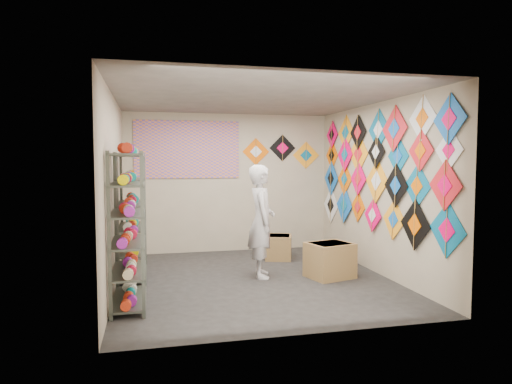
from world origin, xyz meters
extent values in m
plane|color=black|center=(0.00, 0.00, 0.00)|extent=(4.50, 4.50, 0.00)
plane|color=tan|center=(0.00, 2.25, 1.35)|extent=(4.00, 0.00, 4.00)
plane|color=tan|center=(0.00, -2.25, 1.35)|extent=(4.00, 0.00, 4.00)
plane|color=tan|center=(-2.00, 0.00, 1.35)|extent=(0.00, 4.50, 4.50)
plane|color=tan|center=(2.00, 0.00, 1.35)|extent=(0.00, 4.50, 4.50)
plane|color=gray|center=(0.00, 0.00, 2.70)|extent=(4.50, 4.50, 0.00)
cube|color=#4C5147|center=(-1.78, -0.85, 0.95)|extent=(0.40, 1.10, 1.90)
cube|color=#4C5147|center=(-1.78, 0.45, 0.95)|extent=(0.40, 1.10, 1.90)
cylinder|color=red|center=(-1.78, -1.33, 1.04)|extent=(0.12, 0.10, 0.12)
cylinder|color=red|center=(-1.78, -1.14, 1.04)|extent=(0.12, 0.10, 0.12)
cylinder|color=#FAE600|center=(-1.78, -0.95, 1.04)|extent=(0.12, 0.10, 0.12)
cylinder|color=white|center=(-1.78, -0.75, 1.04)|extent=(0.12, 0.10, 0.12)
cylinder|color=red|center=(-1.78, -0.56, 1.04)|extent=(0.12, 0.10, 0.12)
cylinder|color=purple|center=(-1.78, -0.37, 1.04)|extent=(0.12, 0.10, 0.12)
cylinder|color=beige|center=(-1.78, -0.03, 1.04)|extent=(0.12, 0.10, 0.12)
cylinder|color=#0E9996|center=(-1.78, 0.16, 1.04)|extent=(0.12, 0.10, 0.12)
cylinder|color=red|center=(-1.78, 0.35, 1.04)|extent=(0.12, 0.10, 0.12)
cylinder|color=red|center=(-1.78, 0.55, 1.04)|extent=(0.12, 0.10, 0.12)
cylinder|color=#FAE600|center=(-1.78, 0.74, 1.04)|extent=(0.12, 0.10, 0.12)
cylinder|color=white|center=(-1.78, 0.93, 1.04)|extent=(0.12, 0.10, 0.12)
cube|color=#08638C|center=(1.99, -1.80, 0.95)|extent=(0.02, 0.70, 0.70)
cube|color=black|center=(1.97, -1.14, 0.93)|extent=(0.01, 0.71, 0.71)
cube|color=orange|center=(1.99, -0.56, 0.92)|extent=(0.04, 0.62, 0.62)
cube|color=#FF005A|center=(1.97, 0.06, 0.91)|extent=(0.03, 0.55, 0.55)
cube|color=#F66300|center=(1.99, 0.63, 0.99)|extent=(0.02, 0.53, 0.53)
cube|color=blue|center=(1.97, 1.17, 0.97)|extent=(0.04, 0.67, 0.67)
cube|color=white|center=(1.99, 1.83, 0.90)|extent=(0.02, 0.72, 0.72)
cube|color=red|center=(1.97, -1.76, 1.49)|extent=(0.01, 0.63, 0.63)
cube|color=#08638C|center=(1.99, -1.15, 1.45)|extent=(0.03, 0.62, 0.62)
cube|color=black|center=(1.97, -0.63, 1.43)|extent=(0.01, 0.65, 0.65)
cube|color=orange|center=(1.99, -0.02, 1.47)|extent=(0.04, 0.72, 0.72)
cube|color=#FF005A|center=(1.97, 0.60, 1.48)|extent=(0.03, 0.58, 0.58)
cube|color=#F66300|center=(1.99, 1.20, 1.45)|extent=(0.03, 0.61, 0.61)
cube|color=blue|center=(1.97, 1.80, 1.44)|extent=(0.01, 0.68, 0.68)
cube|color=white|center=(1.99, -1.79, 1.92)|extent=(0.03, 0.53, 0.53)
cube|color=red|center=(1.97, -1.23, 1.92)|extent=(0.02, 0.56, 0.56)
cube|color=#08638C|center=(1.99, -0.64, 1.85)|extent=(0.02, 0.56, 0.56)
cube|color=black|center=(1.97, -0.02, 1.93)|extent=(0.02, 0.54, 0.54)
cube|color=orange|center=(1.99, 0.64, 1.91)|extent=(0.02, 0.71, 0.71)
cube|color=#FF005A|center=(1.97, 1.16, 1.90)|extent=(0.03, 0.63, 0.63)
cube|color=#F66300|center=(1.99, 1.81, 1.89)|extent=(0.01, 0.58, 0.58)
cube|color=blue|center=(1.97, -1.81, 2.29)|extent=(0.03, 0.63, 0.63)
cube|color=white|center=(1.99, -1.23, 2.35)|extent=(0.04, 0.63, 0.63)
cube|color=red|center=(1.97, -0.56, 2.25)|extent=(0.04, 0.69, 0.69)
cube|color=#08638C|center=(1.99, -0.05, 2.28)|extent=(0.03, 0.66, 0.66)
cube|color=black|center=(1.97, 0.64, 2.27)|extent=(0.01, 0.60, 0.60)
cube|color=orange|center=(1.99, 1.17, 2.30)|extent=(0.04, 0.67, 0.67)
cube|color=#FF005A|center=(1.97, 1.78, 2.29)|extent=(0.03, 0.53, 0.53)
cube|color=#F66300|center=(0.55, 2.24, 1.96)|extent=(0.54, 0.02, 0.54)
cube|color=black|center=(1.10, 2.24, 2.04)|extent=(0.54, 0.02, 0.54)
cube|color=orange|center=(1.60, 2.24, 1.90)|extent=(0.56, 0.02, 0.56)
cube|color=#684DA8|center=(-0.80, 2.23, 2.00)|extent=(2.00, 0.01, 1.10)
imported|color=silver|center=(0.14, 0.13, 0.86)|extent=(0.73, 0.57, 1.73)
cube|color=olive|center=(1.15, -0.16, 0.27)|extent=(0.76, 0.68, 0.53)
cube|color=olive|center=(1.38, 0.48, 0.21)|extent=(0.62, 0.56, 0.42)
cube|color=olive|center=(0.75, 1.28, 0.22)|extent=(0.59, 0.62, 0.44)
camera|label=1|loc=(-1.51, -6.60, 1.80)|focal=32.00mm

